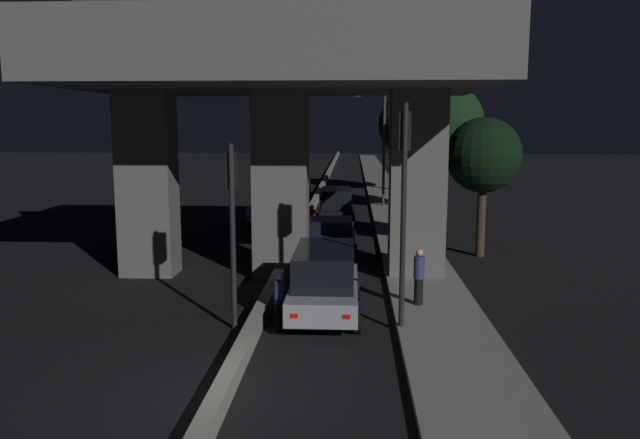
# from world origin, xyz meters

# --- Properties ---
(ground_plane) EXTENTS (200.00, 200.00, 0.00)m
(ground_plane) POSITION_xyz_m (0.00, 0.00, 0.00)
(ground_plane) COLOR black
(median_divider) EXTENTS (0.34, 126.00, 0.41)m
(median_divider) POSITION_xyz_m (0.00, 35.00, 0.21)
(median_divider) COLOR gray
(median_divider) RESTS_ON ground_plane
(sidewalk_right) EXTENTS (2.45, 126.00, 0.17)m
(sidewalk_right) POSITION_xyz_m (4.85, 28.00, 0.08)
(sidewalk_right) COLOR gray
(sidewalk_right) RESTS_ON ground_plane
(elevated_overpass) EXTENTS (13.78, 9.49, 9.33)m
(elevated_overpass) POSITION_xyz_m (0.00, 9.86, 6.79)
(elevated_overpass) COLOR #5B5956
(elevated_overpass) RESTS_ON ground_plane
(traffic_light_left_of_median) EXTENTS (0.30, 0.49, 4.79)m
(traffic_light_left_of_median) POSITION_xyz_m (-0.57, 4.16, 3.27)
(traffic_light_left_of_median) COLOR black
(traffic_light_left_of_median) RESTS_ON ground_plane
(traffic_light_right_of_median) EXTENTS (0.30, 0.49, 5.78)m
(traffic_light_right_of_median) POSITION_xyz_m (3.73, 4.15, 3.91)
(traffic_light_right_of_median) COLOR black
(traffic_light_right_of_median) RESTS_ON ground_plane
(street_lamp) EXTENTS (2.04, 0.32, 7.24)m
(street_lamp) POSITION_xyz_m (4.10, 27.70, 4.31)
(street_lamp) COLOR #2D2D30
(street_lamp) RESTS_ON ground_plane
(car_silver_lead) EXTENTS (1.99, 4.56, 1.87)m
(car_silver_lead) POSITION_xyz_m (1.71, 5.45, 0.99)
(car_silver_lead) COLOR gray
(car_silver_lead) RESTS_ON ground_plane
(car_dark_blue_second) EXTENTS (2.08, 4.76, 1.45)m
(car_dark_blue_second) POSITION_xyz_m (1.61, 13.73, 0.75)
(car_dark_blue_second) COLOR #141938
(car_dark_blue_second) RESTS_ON ground_plane
(car_black_third) EXTENTS (2.01, 4.14, 1.89)m
(car_black_third) POSITION_xyz_m (1.62, 21.20, 1.00)
(car_black_third) COLOR black
(car_black_third) RESTS_ON ground_plane
(car_silver_lead_oncoming) EXTENTS (2.17, 4.31, 1.54)m
(car_silver_lead_oncoming) POSITION_xyz_m (-1.87, 21.59, 0.79)
(car_silver_lead_oncoming) COLOR gray
(car_silver_lead_oncoming) RESTS_ON ground_plane
(car_dark_red_second_oncoming) EXTENTS (2.08, 4.31, 1.99)m
(car_dark_red_second_oncoming) POSITION_xyz_m (-1.80, 34.86, 1.03)
(car_dark_red_second_oncoming) COLOR #591414
(car_dark_red_second_oncoming) RESTS_ON ground_plane
(motorcycle_black_filtering_near) EXTENTS (0.34, 1.84, 1.42)m
(motorcycle_black_filtering_near) POSITION_xyz_m (0.55, 4.57, 0.61)
(motorcycle_black_filtering_near) COLOR black
(motorcycle_black_filtering_near) RESTS_ON ground_plane
(motorcycle_blue_filtering_mid) EXTENTS (0.33, 1.83, 1.47)m
(motorcycle_blue_filtering_mid) POSITION_xyz_m (0.62, 10.75, 0.62)
(motorcycle_blue_filtering_mid) COLOR black
(motorcycle_blue_filtering_mid) RESTS_ON ground_plane
(motorcycle_red_filtering_far) EXTENTS (0.32, 1.87, 1.48)m
(motorcycle_red_filtering_far) POSITION_xyz_m (0.55, 17.81, 0.63)
(motorcycle_red_filtering_far) COLOR black
(motorcycle_red_filtering_far) RESTS_ON ground_plane
(pedestrian_on_sidewalk) EXTENTS (0.31, 0.31, 1.61)m
(pedestrian_on_sidewalk) POSITION_xyz_m (4.36, 5.99, 0.98)
(pedestrian_on_sidewalk) COLOR black
(pedestrian_on_sidewalk) RESTS_ON sidewalk_right
(roadside_tree_kerbside_near) EXTENTS (2.97, 2.97, 5.54)m
(roadside_tree_kerbside_near) POSITION_xyz_m (7.59, 13.50, 4.02)
(roadside_tree_kerbside_near) COLOR #38281C
(roadside_tree_kerbside_near) RESTS_ON ground_plane
(roadside_tree_kerbside_mid) EXTENTS (4.23, 4.23, 7.45)m
(roadside_tree_kerbside_mid) POSITION_xyz_m (7.70, 24.41, 5.30)
(roadside_tree_kerbside_mid) COLOR #38281C
(roadside_tree_kerbside_mid) RESTS_ON ground_plane
(roadside_tree_kerbside_far) EXTENTS (4.73, 4.73, 7.56)m
(roadside_tree_kerbside_far) POSITION_xyz_m (6.72, 35.96, 5.18)
(roadside_tree_kerbside_far) COLOR #38281C
(roadside_tree_kerbside_far) RESTS_ON ground_plane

